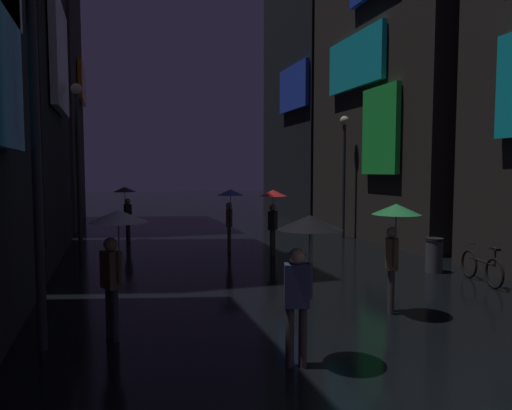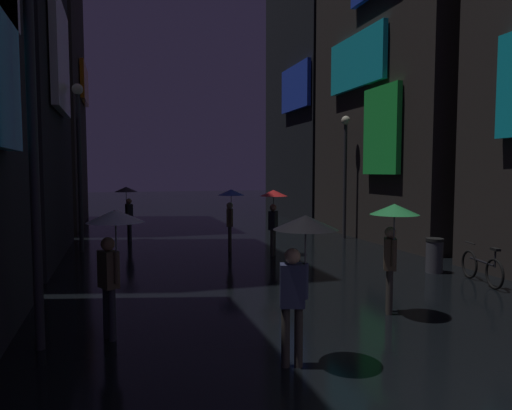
% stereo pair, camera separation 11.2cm
% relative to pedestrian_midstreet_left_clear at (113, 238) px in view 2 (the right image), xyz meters
% --- Properties ---
extents(building_left_far, '(4.25, 8.26, 21.50)m').
position_rel_pedestrian_midstreet_left_clear_xyz_m(building_left_far, '(-3.59, 17.53, 9.08)').
color(building_left_far, '#2D2826').
rests_on(building_left_far, ground).
extents(building_right_mid, '(4.25, 8.70, 16.29)m').
position_rel_pedestrian_midstreet_left_clear_xyz_m(building_right_mid, '(11.37, 8.74, 6.49)').
color(building_right_mid, '#2D2826').
rests_on(building_right_mid, ground).
extents(building_right_far, '(4.25, 7.43, 21.97)m').
position_rel_pedestrian_midstreet_left_clear_xyz_m(building_right_far, '(11.39, 17.11, 9.31)').
color(building_right_far, black).
rests_on(building_right_far, ground).
extents(pedestrian_midstreet_left_clear, '(0.90, 0.90, 2.12)m').
position_rel_pedestrian_midstreet_left_clear_xyz_m(pedestrian_midstreet_left_clear, '(0.00, 0.00, 0.00)').
color(pedestrian_midstreet_left_clear, '#2D2D38').
rests_on(pedestrian_midstreet_left_clear, ground).
extents(pedestrian_foreground_right_green, '(0.90, 0.90, 2.12)m').
position_rel_pedestrian_midstreet_left_clear_xyz_m(pedestrian_foreground_right_green, '(4.99, -0.16, 0.00)').
color(pedestrian_foreground_right_green, '#38332D').
rests_on(pedestrian_foreground_right_green, ground).
extents(pedestrian_far_right_blue, '(0.90, 0.90, 2.12)m').
position_rel_pedestrian_midstreet_left_clear_xyz_m(pedestrian_far_right_blue, '(3.73, 7.39, 0.00)').
color(pedestrian_far_right_blue, '#38332D').
rests_on(pedestrian_far_right_blue, ground).
extents(pedestrian_near_crossing_red, '(0.90, 0.90, 2.12)m').
position_rel_pedestrian_midstreet_left_clear_xyz_m(pedestrian_near_crossing_red, '(4.90, 6.36, 0.00)').
color(pedestrian_near_crossing_red, '#38332D').
rests_on(pedestrian_near_crossing_red, ground).
extents(pedestrian_midstreet_centre_black, '(0.90, 0.90, 2.12)m').
position_rel_pedestrian_midstreet_left_clear_xyz_m(pedestrian_midstreet_centre_black, '(2.48, -1.75, 0.00)').
color(pedestrian_midstreet_centre_black, '#38332D').
rests_on(pedestrian_midstreet_centre_black, ground).
extents(pedestrian_foreground_left_black, '(0.90, 0.90, 2.12)m').
position_rel_pedestrian_midstreet_left_clear_xyz_m(pedestrian_foreground_left_black, '(0.45, 10.97, 0.00)').
color(pedestrian_foreground_left_black, '#2D2D38').
rests_on(pedestrian_foreground_left_black, ground).
extents(bicycle_parked_at_storefront, '(0.48, 1.78, 0.96)m').
position_rel_pedestrian_midstreet_left_clear_xyz_m(bicycle_parked_at_storefront, '(8.50, 1.32, -1.28)').
color(bicycle_parked_at_storefront, black).
rests_on(bicycle_parked_at_storefront, ground).
extents(streetlamp_right_far, '(0.36, 0.36, 4.94)m').
position_rel_pedestrian_midstreet_left_clear_xyz_m(streetlamp_right_far, '(8.90, 9.07, 1.46)').
color(streetlamp_right_far, '#2D2D33').
rests_on(streetlamp_right_far, ground).
extents(streetlamp_left_near, '(0.36, 0.36, 6.08)m').
position_rel_pedestrian_midstreet_left_clear_xyz_m(streetlamp_left_near, '(-1.10, -0.03, 2.08)').
color(streetlamp_left_near, '#2D2D33').
rests_on(streetlamp_left_near, ground).
extents(streetlamp_left_far, '(0.36, 0.36, 5.60)m').
position_rel_pedestrian_midstreet_left_clear_xyz_m(streetlamp_left_far, '(-1.10, 8.78, 1.83)').
color(streetlamp_left_far, '#2D2D33').
rests_on(streetlamp_left_far, ground).
extents(trash_bin, '(0.46, 0.46, 0.93)m').
position_rel_pedestrian_midstreet_left_clear_xyz_m(trash_bin, '(8.20, 2.67, -1.20)').
color(trash_bin, '#3F3F47').
rests_on(trash_bin, ground).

